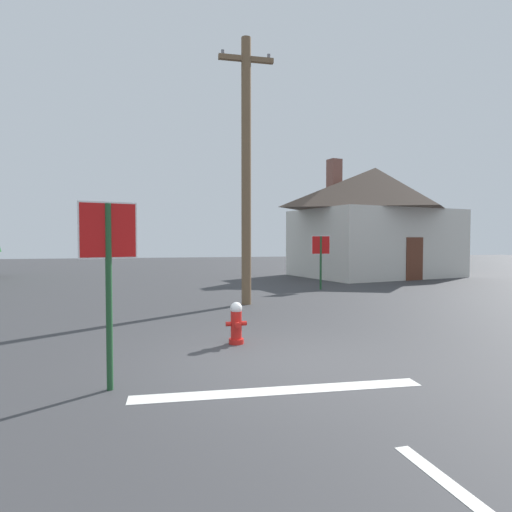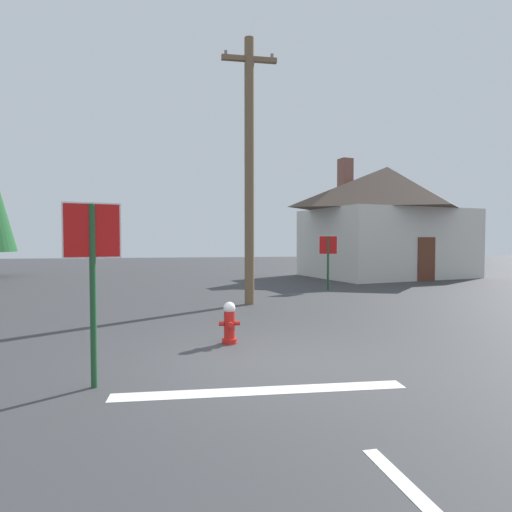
# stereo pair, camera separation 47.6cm
# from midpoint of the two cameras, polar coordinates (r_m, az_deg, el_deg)

# --- Properties ---
(ground_plane) EXTENTS (80.00, 80.00, 0.10)m
(ground_plane) POSITION_cam_midpoint_polar(r_m,az_deg,el_deg) (6.91, 0.90, -14.19)
(ground_plane) COLOR #38383A
(lane_stop_bar) EXTENTS (3.71, 0.43, 0.01)m
(lane_stop_bar) POSITION_cam_midpoint_polar(r_m,az_deg,el_deg) (5.69, 0.67, -17.24)
(lane_stop_bar) COLOR silver
(lane_stop_bar) RESTS_ON ground
(stop_sign_near) EXTENTS (0.69, 0.21, 2.37)m
(stop_sign_near) POSITION_cam_midpoint_polar(r_m,az_deg,el_deg) (5.80, -21.03, -0.07)
(stop_sign_near) COLOR #1E4C28
(stop_sign_near) RESTS_ON ground
(fire_hydrant) EXTENTS (0.38, 0.33, 0.76)m
(fire_hydrant) POSITION_cam_midpoint_polar(r_m,az_deg,el_deg) (8.00, -4.33, -8.80)
(fire_hydrant) COLOR red
(fire_hydrant) RESTS_ON ground
(utility_pole) EXTENTS (1.60, 0.28, 7.68)m
(utility_pole) POSITION_cam_midpoint_polar(r_m,az_deg,el_deg) (12.84, -2.37, 11.65)
(utility_pole) COLOR brown
(utility_pole) RESTS_ON ground
(stop_sign_far) EXTENTS (0.70, 0.13, 2.04)m
(stop_sign_far) POSITION_cam_midpoint_polar(r_m,az_deg,el_deg) (16.60, 7.69, 0.60)
(stop_sign_far) COLOR #1E4C28
(stop_sign_far) RESTS_ON ground
(house) EXTENTS (9.25, 7.58, 6.06)m
(house) POSITION_cam_midpoint_polar(r_m,az_deg,el_deg) (23.42, 14.76, 4.60)
(house) COLOR beige
(house) RESTS_ON ground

